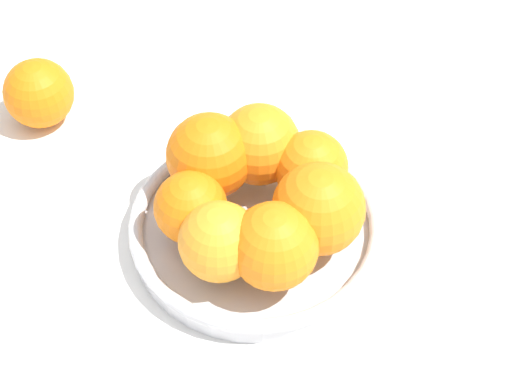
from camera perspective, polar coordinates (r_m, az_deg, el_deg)
ground_plane at (r=0.80m, az=0.00°, el=-3.13°), size 4.00×4.00×0.00m
fruit_bowl at (r=0.78m, az=0.00°, el=-2.46°), size 0.23×0.23×0.03m
orange_pile at (r=0.74m, az=0.14°, el=-0.03°), size 0.19×0.18×0.08m
stray_orange at (r=0.91m, az=-14.29°, el=6.40°), size 0.07×0.07×0.07m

